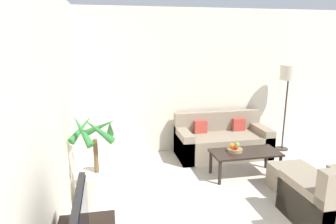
{
  "coord_description": "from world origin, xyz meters",
  "views": [
    {
      "loc": [
        -2.7,
        0.39,
        2.13
      ],
      "look_at": [
        -1.77,
        4.97,
        1.0
      ],
      "focal_mm": 32.0,
      "sensor_mm": 36.0,
      "label": 1
    }
  ],
  "objects": [
    {
      "name": "wall_left",
      "position": [
        -3.27,
        2.93,
        1.35
      ],
      "size": [
        0.06,
        7.45,
        2.7
      ],
      "color": "beige",
      "rests_on": "ground_plane"
    },
    {
      "name": "sofa_loveseat",
      "position": [
        -0.65,
        5.41,
        0.28
      ],
      "size": [
        1.7,
        0.78,
        0.79
      ],
      "color": "gray",
      "rests_on": "ground_plane"
    },
    {
      "name": "fruit_bowl",
      "position": [
        -0.78,
        4.55,
        0.43
      ],
      "size": [
        0.24,
        0.24,
        0.05
      ],
      "color": "#997A4C",
      "rests_on": "coffee_table"
    },
    {
      "name": "apple_red",
      "position": [
        -0.79,
        4.49,
        0.49
      ],
      "size": [
        0.07,
        0.07,
        0.07
      ],
      "color": "red",
      "rests_on": "fruit_bowl"
    },
    {
      "name": "potted_palm",
      "position": [
        -2.89,
        4.15,
        0.36
      ],
      "size": [
        0.65,
        0.64,
        1.26
      ],
      "color": "beige",
      "rests_on": "ground_plane"
    },
    {
      "name": "armchair",
      "position": [
        -0.2,
        3.11,
        0.28
      ],
      "size": [
        0.85,
        0.84,
        0.84
      ],
      "color": "gray",
      "rests_on": "ground_plane"
    },
    {
      "name": "ottoman",
      "position": [
        -0.15,
        3.9,
        0.18
      ],
      "size": [
        0.57,
        0.53,
        0.36
      ],
      "color": "gray",
      "rests_on": "ground_plane"
    },
    {
      "name": "apple_green",
      "position": [
        -0.72,
        4.59,
        0.5
      ],
      "size": [
        0.08,
        0.08,
        0.08
      ],
      "color": "olive",
      "rests_on": "fruit_bowl"
    },
    {
      "name": "coffee_table",
      "position": [
        -0.61,
        4.51,
        0.35
      ],
      "size": [
        1.08,
        0.5,
        0.41
      ],
      "color": "black",
      "rests_on": "ground_plane"
    },
    {
      "name": "wall_back",
      "position": [
        0.0,
        5.88,
        1.35
      ],
      "size": [
        8.08,
        0.06,
        2.7
      ],
      "color": "beige",
      "rests_on": "ground_plane"
    },
    {
      "name": "orange_fruit",
      "position": [
        -0.81,
        4.59,
        0.5
      ],
      "size": [
        0.08,
        0.08,
        0.08
      ],
      "color": "orange",
      "rests_on": "fruit_bowl"
    },
    {
      "name": "floor_lamp",
      "position": [
        0.65,
        5.46,
        1.43
      ],
      "size": [
        0.32,
        0.32,
        1.67
      ],
      "color": "#2D2823",
      "rests_on": "ground_plane"
    }
  ]
}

